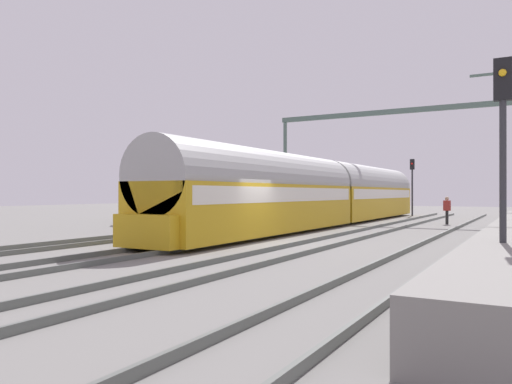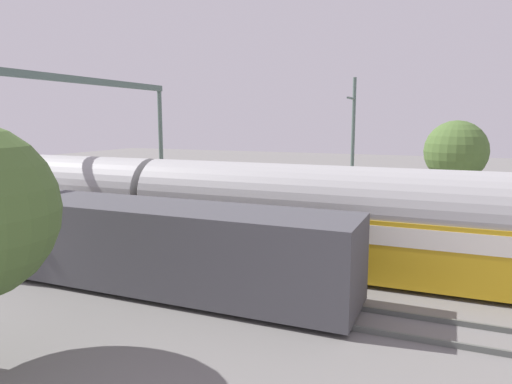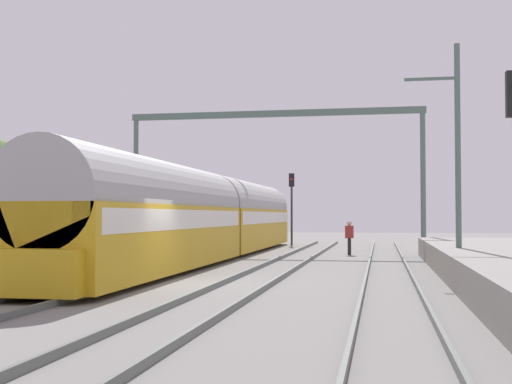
# 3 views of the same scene
# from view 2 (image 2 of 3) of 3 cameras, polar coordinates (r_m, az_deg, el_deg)

# --- Properties ---
(ground) EXTENTS (120.00, 120.00, 0.00)m
(ground) POSITION_cam_2_polar(r_m,az_deg,el_deg) (19.68, 21.17, -8.49)
(ground) COLOR slate
(track_far_west) EXTENTS (1.52, 60.00, 0.16)m
(track_far_west) POSITION_cam_2_polar(r_m,az_deg,el_deg) (13.94, 20.41, -15.28)
(track_far_west) COLOR #585D58
(track_far_west) RESTS_ON ground
(track_west) EXTENTS (1.51, 60.00, 0.16)m
(track_west) POSITION_cam_2_polar(r_m,az_deg,el_deg) (17.73, 20.98, -10.10)
(track_west) COLOR #585D58
(track_west) RESTS_ON ground
(track_east) EXTENTS (1.51, 60.00, 0.16)m
(track_east) POSITION_cam_2_polar(r_m,az_deg,el_deg) (21.61, 21.34, -6.76)
(track_east) COLOR #585D58
(track_east) RESTS_ON ground
(track_far_east) EXTENTS (1.52, 60.00, 0.16)m
(track_far_east) POSITION_cam_2_polar(r_m,az_deg,el_deg) (25.54, 21.59, -4.44)
(track_far_east) COLOR #585D58
(track_far_east) RESTS_ON ground
(platform) EXTENTS (4.40, 28.00, 0.90)m
(platform) POSITION_cam_2_polar(r_m,az_deg,el_deg) (29.30, 17.89, -1.89)
(platform) COLOR gray
(platform) RESTS_ON ground
(passenger_train) EXTENTS (2.93, 32.85, 3.82)m
(passenger_train) POSITION_cam_2_polar(r_m,az_deg,el_deg) (20.87, -12.11, -1.56)
(passenger_train) COLOR gold
(passenger_train) RESTS_ON ground
(freight_car) EXTENTS (2.80, 13.00, 2.70)m
(freight_car) POSITION_cam_2_polar(r_m,az_deg,el_deg) (16.01, -11.23, -6.48)
(freight_car) COLOR #47474C
(freight_car) RESTS_ON ground
(person_crossing) EXTENTS (0.43, 0.30, 1.73)m
(person_crossing) POSITION_cam_2_polar(r_m,az_deg,el_deg) (28.43, -11.72, -0.77)
(person_crossing) COLOR black
(person_crossing) RESTS_ON ground
(catenary_gantry) EXTENTS (16.55, 0.28, 7.86)m
(catenary_gantry) POSITION_cam_2_polar(r_m,az_deg,el_deg) (26.21, -21.57, 8.73)
(catenary_gantry) COLOR #536A60
(catenary_gantry) RESTS_ON ground
(catenary_pole_east_mid) EXTENTS (1.90, 0.20, 8.00)m
(catenary_pole_east_mid) POSITION_cam_2_polar(r_m,az_deg,el_deg) (27.85, 11.59, 5.50)
(catenary_pole_east_mid) COLOR #536A60
(catenary_pole_east_mid) RESTS_ON ground
(tree_east_background) EXTENTS (3.94, 3.94, 5.60)m
(tree_east_background) POSITION_cam_2_polar(r_m,az_deg,el_deg) (32.74, 22.99, 4.51)
(tree_east_background) COLOR #4C3826
(tree_east_background) RESTS_ON ground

